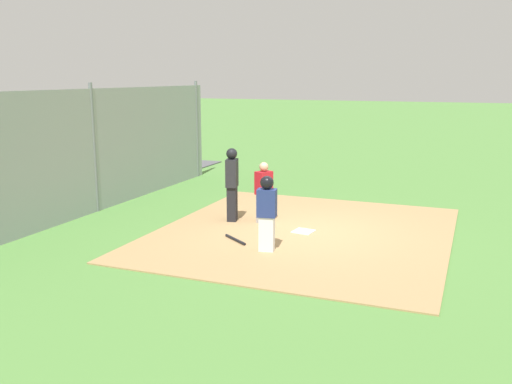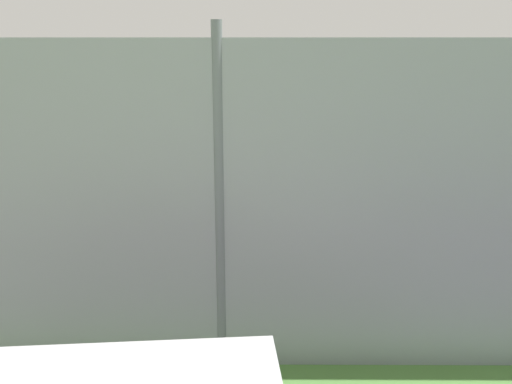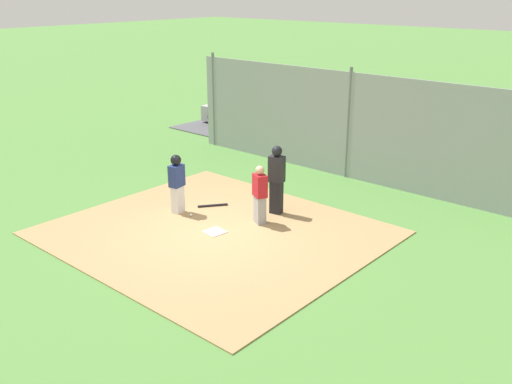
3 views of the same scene
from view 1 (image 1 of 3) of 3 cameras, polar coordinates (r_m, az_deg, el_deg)
name	(u,v)px [view 1 (image 1 of 3)]	position (r m, az deg, el deg)	size (l,w,h in m)	color
ground_plane	(303,233)	(12.80, 4.87, -4.19)	(140.00, 140.00, 0.00)	#51843D
dirt_infield	(303,232)	(12.80, 4.87, -4.13)	(7.20, 6.40, 0.03)	#A88456
home_plate	(303,231)	(12.79, 4.87, -4.02)	(0.44, 0.44, 0.02)	white
catcher	(264,192)	(13.37, 0.80, 0.00)	(0.46, 0.40, 1.48)	#9E9EA3
umpire	(232,183)	(13.52, -2.47, 0.95)	(0.43, 0.34, 1.79)	black
runner	(267,209)	(11.17, 1.11, -1.77)	(0.32, 0.42, 1.54)	silver
baseball_bat	(235,240)	(12.06, -2.12, -4.87)	(0.06, 0.06, 0.80)	black
baseball	(274,243)	(11.81, 1.80, -5.18)	(0.07, 0.07, 0.07)	white
backstop_fence	(94,151)	(15.10, -16.21, 4.04)	(12.00, 0.10, 3.35)	#93999E
parking_lot	(5,201)	(17.49, -24.25, -0.80)	(18.00, 5.20, 0.04)	#515156
parked_car_white	(33,179)	(17.33, -21.85, 1.29)	(4.33, 2.16, 1.28)	silver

